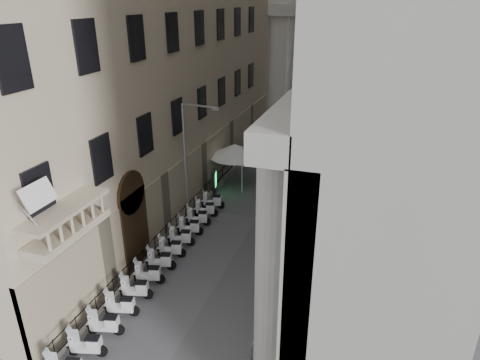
# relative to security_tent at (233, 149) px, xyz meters

# --- Properties ---
(iron_fence) EXTENTS (0.30, 28.00, 1.40)m
(iron_fence) POSITION_rel_security_tent_xyz_m (-0.70, -6.82, -2.74)
(iron_fence) COLOR black
(iron_fence) RESTS_ON ground
(blue_awning) EXTENTS (1.60, 3.00, 3.00)m
(blue_awning) POSITION_rel_security_tent_xyz_m (7.75, 1.18, -2.74)
(blue_awning) COLOR navy
(blue_awning) RESTS_ON ground
(flag) EXTENTS (1.00, 1.40, 8.20)m
(flag) POSITION_rel_security_tent_xyz_m (-0.40, -19.82, -2.74)
(flag) COLOR #9E0C11
(flag) RESTS_ON ground
(scooter_1) EXTENTS (1.50, 0.89, 1.50)m
(scooter_1) POSITION_rel_security_tent_xyz_m (0.19, -19.50, -2.74)
(scooter_1) COLOR white
(scooter_1) RESTS_ON ground
(scooter_2) EXTENTS (1.50, 0.89, 1.50)m
(scooter_2) POSITION_rel_security_tent_xyz_m (0.19, -18.19, -2.74)
(scooter_2) COLOR white
(scooter_2) RESTS_ON ground
(scooter_3) EXTENTS (1.50, 0.89, 1.50)m
(scooter_3) POSITION_rel_security_tent_xyz_m (0.19, -16.89, -2.74)
(scooter_3) COLOR white
(scooter_3) RESTS_ON ground
(scooter_4) EXTENTS (1.50, 0.89, 1.50)m
(scooter_4) POSITION_rel_security_tent_xyz_m (0.19, -15.58, -2.74)
(scooter_4) COLOR white
(scooter_4) RESTS_ON ground
(scooter_5) EXTENTS (1.50, 0.89, 1.50)m
(scooter_5) POSITION_rel_security_tent_xyz_m (0.19, -14.28, -2.74)
(scooter_5) COLOR white
(scooter_5) RESTS_ON ground
(scooter_6) EXTENTS (1.50, 0.89, 1.50)m
(scooter_6) POSITION_rel_security_tent_xyz_m (0.19, -12.98, -2.74)
(scooter_6) COLOR white
(scooter_6) RESTS_ON ground
(scooter_7) EXTENTS (1.50, 0.89, 1.50)m
(scooter_7) POSITION_rel_security_tent_xyz_m (0.19, -11.67, -2.74)
(scooter_7) COLOR white
(scooter_7) RESTS_ON ground
(scooter_8) EXTENTS (1.50, 0.89, 1.50)m
(scooter_8) POSITION_rel_security_tent_xyz_m (0.19, -10.37, -2.74)
(scooter_8) COLOR white
(scooter_8) RESTS_ON ground
(scooter_9) EXTENTS (1.50, 0.89, 1.50)m
(scooter_9) POSITION_rel_security_tent_xyz_m (0.19, -9.06, -2.74)
(scooter_9) COLOR white
(scooter_9) RESTS_ON ground
(scooter_10) EXTENTS (1.50, 0.89, 1.50)m
(scooter_10) POSITION_rel_security_tent_xyz_m (0.19, -7.76, -2.74)
(scooter_10) COLOR white
(scooter_10) RESTS_ON ground
(scooter_11) EXTENTS (1.50, 0.89, 1.50)m
(scooter_11) POSITION_rel_security_tent_xyz_m (0.19, -6.46, -2.74)
(scooter_11) COLOR white
(scooter_11) RESTS_ON ground
(scooter_12) EXTENTS (1.50, 0.89, 1.50)m
(scooter_12) POSITION_rel_security_tent_xyz_m (0.19, -5.15, -2.74)
(scooter_12) COLOR white
(scooter_12) RESTS_ON ground
(barrier_1) EXTENTS (0.60, 2.40, 1.10)m
(barrier_1) POSITION_rel_security_tent_xyz_m (6.89, -16.68, -2.74)
(barrier_1) COLOR #ABADB3
(barrier_1) RESTS_ON ground
(barrier_2) EXTENTS (0.60, 2.40, 1.10)m
(barrier_2) POSITION_rel_security_tent_xyz_m (6.89, -14.18, -2.74)
(barrier_2) COLOR #ABADB3
(barrier_2) RESTS_ON ground
(barrier_3) EXTENTS (0.60, 2.40, 1.10)m
(barrier_3) POSITION_rel_security_tent_xyz_m (6.89, -11.68, -2.74)
(barrier_3) COLOR #ABADB3
(barrier_3) RESTS_ON ground
(barrier_4) EXTENTS (0.60, 2.40, 1.10)m
(barrier_4) POSITION_rel_security_tent_xyz_m (6.89, -9.18, -2.74)
(barrier_4) COLOR #ABADB3
(barrier_4) RESTS_ON ground
(barrier_5) EXTENTS (0.60, 2.40, 1.10)m
(barrier_5) POSITION_rel_security_tent_xyz_m (6.89, -6.68, -2.74)
(barrier_5) COLOR #ABADB3
(barrier_5) RESTS_ON ground
(barrier_6) EXTENTS (0.60, 2.40, 1.10)m
(barrier_6) POSITION_rel_security_tent_xyz_m (6.89, -4.18, -2.74)
(barrier_6) COLOR #ABADB3
(barrier_6) RESTS_ON ground
(barrier_7) EXTENTS (0.60, 2.40, 1.10)m
(barrier_7) POSITION_rel_security_tent_xyz_m (6.89, -1.68, -2.74)
(barrier_7) COLOR #ABADB3
(barrier_7) RESTS_ON ground
(security_tent) EXTENTS (4.04, 4.04, 3.28)m
(security_tent) POSITION_rel_security_tent_xyz_m (0.00, 0.00, 0.00)
(security_tent) COLOR white
(security_tent) RESTS_ON ground
(street_lamp) EXTENTS (2.63, 0.58, 8.10)m
(street_lamp) POSITION_rel_security_tent_xyz_m (-0.29, -7.61, 2.08)
(street_lamp) COLOR #96989E
(street_lamp) RESTS_ON ground
(info_kiosk) EXTENTS (0.49, 0.95, 1.93)m
(info_kiosk) POSITION_rel_security_tent_xyz_m (-0.59, -2.82, -1.77)
(info_kiosk) COLOR black
(info_kiosk) RESTS_ON ground
(pedestrian_a) EXTENTS (0.79, 0.63, 1.87)m
(pedestrian_a) POSITION_rel_security_tent_xyz_m (3.14, -0.42, -1.81)
(pedestrian_a) COLOR black
(pedestrian_a) RESTS_ON ground
(pedestrian_b) EXTENTS (1.15, 1.04, 1.95)m
(pedestrian_b) POSITION_rel_security_tent_xyz_m (5.96, 3.04, -1.77)
(pedestrian_b) COLOR black
(pedestrian_b) RESTS_ON ground
(pedestrian_c) EXTENTS (0.97, 0.76, 1.73)m
(pedestrian_c) POSITION_rel_security_tent_xyz_m (2.30, 10.23, -1.88)
(pedestrian_c) COLOR black
(pedestrian_c) RESTS_ON ground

